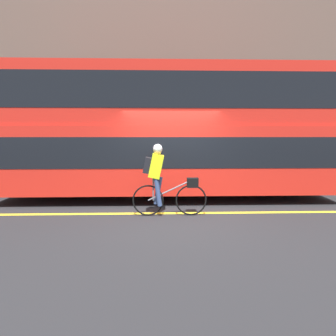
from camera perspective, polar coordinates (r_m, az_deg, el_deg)
name	(u,v)px	position (r m, az deg, el deg)	size (l,w,h in m)	color
ground_plane	(173,216)	(6.22, 1.06, -10.45)	(80.00, 80.00, 0.00)	#232326
road_center_line	(172,213)	(6.44, 0.96, -9.80)	(50.00, 0.14, 0.01)	yellow
sidewalk_curb	(167,178)	(11.34, -0.20, -2.11)	(60.00, 1.72, 0.14)	#A8A399
building_facade	(166,79)	(12.47, -0.34, 18.82)	(60.00, 0.30, 8.84)	brown
bus	(166,129)	(7.97, -0.40, 8.58)	(9.58, 2.52, 3.76)	black
cyclist_on_bike	(162,178)	(6.07, -1.33, -2.15)	(1.74, 0.32, 1.68)	black
street_sign_post	(252,140)	(11.77, 17.79, 5.74)	(0.36, 0.09, 2.77)	#59595B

